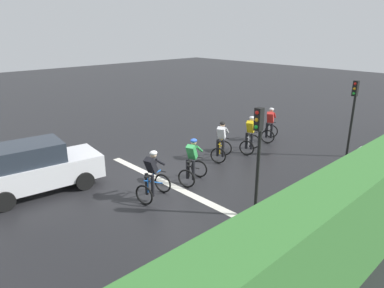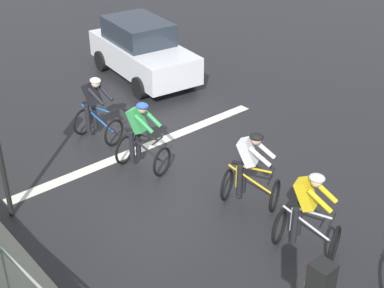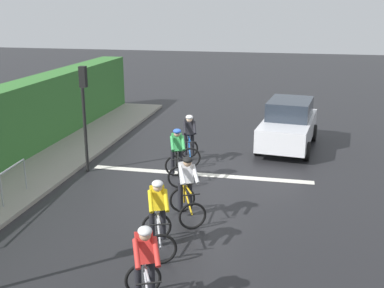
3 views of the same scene
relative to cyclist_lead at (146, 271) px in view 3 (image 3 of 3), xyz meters
The scene contains 10 objects.
ground_plane 6.73m from the cyclist_lead, 86.27° to the right, with size 80.00×80.00×0.00m, color black.
sidewalk_kerb 7.42m from the cyclist_lead, 39.21° to the right, with size 2.80×23.78×0.12m, color gray.
road_marking_stop_line 7.05m from the cyclist_lead, 86.44° to the right, with size 7.00×0.30×0.01m, color silver.
cyclist_lead is the anchor object (origin of this frame).
cyclist_second 2.12m from the cyclist_lead, 79.64° to the right, with size 1.02×1.25×1.66m.
cyclist_mid 3.74m from the cyclist_lead, 88.05° to the right, with size 1.09×1.27×1.66m.
cyclist_fourth 6.34m from the cyclist_lead, 81.02° to the right, with size 1.00×1.25×1.66m.
cyclist_trailing 8.15m from the cyclist_lead, 82.79° to the right, with size 0.95×1.23×1.66m.
car_white 10.83m from the cyclist_lead, 101.63° to the right, with size 2.25×4.27×1.76m.
traffic_light_near_crossing 7.83m from the cyclist_lead, 58.67° to the right, with size 0.21×0.31×3.34m.
Camera 3 is at (-2.69, 13.45, 5.14)m, focal length 44.39 mm.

